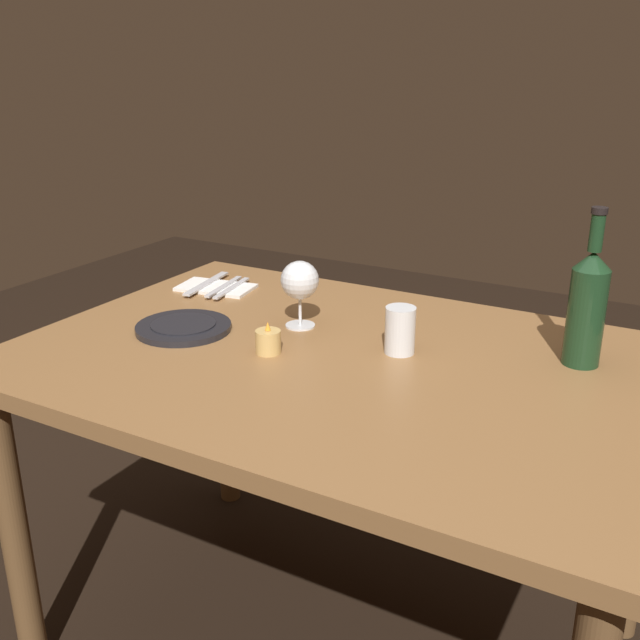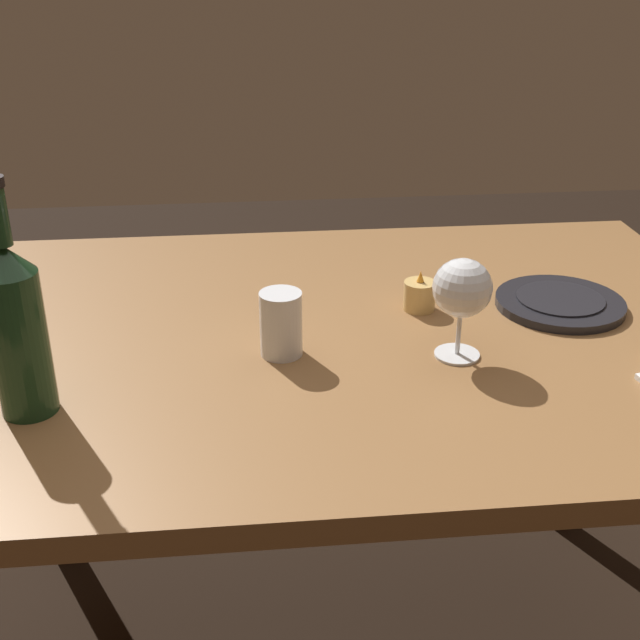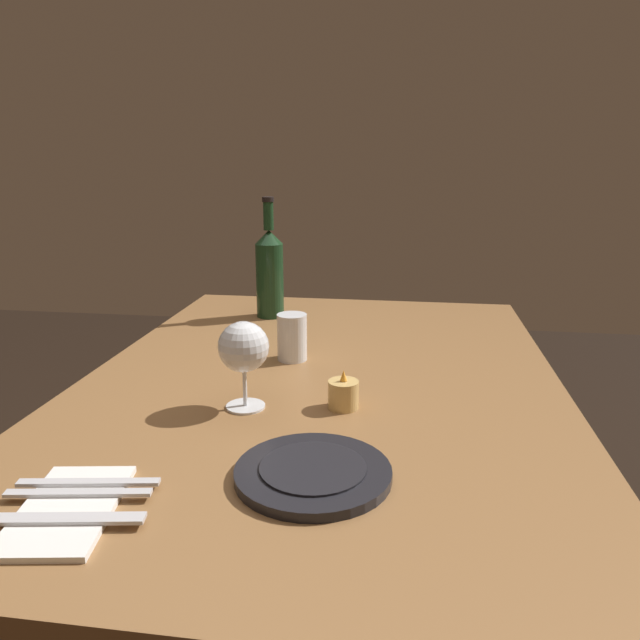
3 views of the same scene
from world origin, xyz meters
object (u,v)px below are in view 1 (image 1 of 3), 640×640
(wine_glass_left, at_px, (300,282))
(fork_inner, at_px, (224,286))
(folded_napkin, at_px, (216,287))
(dinner_plate, at_px, (184,327))
(fork_outer, at_px, (232,288))
(water_tumbler, at_px, (400,333))
(table_knife, at_px, (206,283))
(wine_bottle, at_px, (587,305))
(votive_candle, at_px, (268,342))

(wine_glass_left, xyz_separation_m, fork_inner, (0.31, -0.13, -0.09))
(folded_napkin, bearing_deg, dinner_plate, 113.49)
(wine_glass_left, distance_m, fork_outer, 0.32)
(wine_glass_left, xyz_separation_m, dinner_plate, (0.21, 0.15, -0.10))
(water_tumbler, relative_size, table_knife, 0.46)
(wine_bottle, relative_size, fork_outer, 1.72)
(wine_bottle, distance_m, water_tumbler, 0.36)
(wine_glass_left, relative_size, folded_napkin, 0.73)
(votive_candle, relative_size, dinner_plate, 0.32)
(wine_glass_left, height_order, water_tumbler, wine_glass_left)
(wine_glass_left, height_order, votive_candle, wine_glass_left)
(votive_candle, xyz_separation_m, fork_inner, (0.33, -0.29, -0.01))
(fork_inner, bearing_deg, fork_outer, 180.00)
(table_knife, bearing_deg, dinner_plate, 118.49)
(votive_candle, height_order, dinner_plate, votive_candle)
(votive_candle, distance_m, fork_outer, 0.42)
(water_tumbler, distance_m, fork_outer, 0.56)
(wine_bottle, bearing_deg, votive_candle, 24.21)
(votive_candle, height_order, table_knife, votive_candle)
(votive_candle, bearing_deg, wine_glass_left, -82.34)
(water_tumbler, bearing_deg, fork_inner, -16.11)
(wine_bottle, height_order, table_knife, wine_bottle)
(water_tumbler, height_order, dinner_plate, water_tumbler)
(fork_outer, bearing_deg, folded_napkin, 0.00)
(folded_napkin, bearing_deg, wine_glass_left, 158.60)
(folded_napkin, bearing_deg, wine_bottle, 177.52)
(wine_glass_left, relative_size, fork_outer, 0.83)
(wine_bottle, distance_m, table_knife, 0.95)
(fork_inner, bearing_deg, wine_glass_left, 157.03)
(votive_candle, relative_size, folded_napkin, 0.33)
(table_knife, bearing_deg, votive_candle, 142.55)
(wine_glass_left, bearing_deg, fork_outer, -24.78)
(table_knife, bearing_deg, wine_bottle, 177.60)
(wine_bottle, relative_size, water_tumbler, 3.19)
(wine_glass_left, bearing_deg, water_tumbler, 172.82)
(wine_bottle, distance_m, dinner_plate, 0.84)
(wine_bottle, bearing_deg, wine_glass_left, 8.72)
(folded_napkin, xyz_separation_m, fork_inner, (-0.02, 0.00, 0.01))
(votive_candle, bearing_deg, wine_bottle, -155.79)
(wine_glass_left, height_order, fork_outer, wine_glass_left)
(folded_napkin, distance_m, fork_outer, 0.05)
(fork_inner, height_order, fork_outer, same)
(wine_bottle, bearing_deg, fork_inner, -2.55)
(water_tumbler, height_order, fork_outer, water_tumbler)
(wine_bottle, height_order, water_tumbler, wine_bottle)
(votive_candle, bearing_deg, fork_outer, -44.09)
(fork_inner, height_order, table_knife, same)
(fork_inner, bearing_deg, votive_candle, 138.18)
(wine_bottle, xyz_separation_m, fork_inner, (0.89, -0.04, -0.11))
(water_tumbler, height_order, folded_napkin, water_tumbler)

